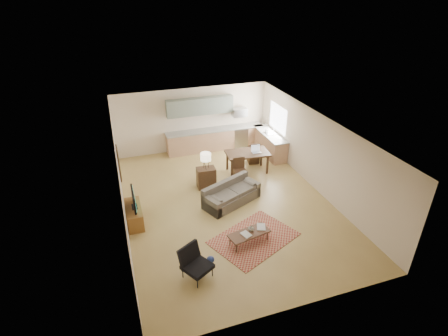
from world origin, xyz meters
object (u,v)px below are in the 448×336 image
object	(u,v)px
console_table	(206,178)
dining_table	(247,162)
sofa	(232,193)
coffee_table	(249,238)
armchair	(197,264)
tv_credenza	(134,215)

from	to	relation	value
console_table	dining_table	xyz separation A→B (m)	(1.80, 0.62, 0.03)
sofa	console_table	world-z (taller)	console_table
coffee_table	dining_table	bearing A→B (deg)	56.91
sofa	console_table	size ratio (longest dim) A/B	2.72
armchair	tv_credenza	xyz separation A→B (m)	(-1.25, 2.78, -0.14)
armchair	console_table	size ratio (longest dim) A/B	1.10
sofa	armchair	distance (m)	3.43
armchair	dining_table	distance (m)	5.68
tv_credenza	console_table	bearing A→B (deg)	26.28
dining_table	tv_credenza	bearing A→B (deg)	-152.23
coffee_table	console_table	world-z (taller)	console_table
tv_credenza	sofa	bearing A→B (deg)	1.31
tv_credenza	coffee_table	bearing A→B (deg)	-34.19
armchair	tv_credenza	distance (m)	3.05
sofa	tv_credenza	distance (m)	3.16
armchair	console_table	bearing A→B (deg)	41.26
sofa	coffee_table	size ratio (longest dim) A/B	1.73
console_table	sofa	bearing A→B (deg)	-64.10
sofa	tv_credenza	bearing A→B (deg)	157.16
tv_credenza	dining_table	distance (m)	4.84
armchair	console_table	xyz separation A→B (m)	(1.39, 4.08, -0.04)
armchair	dining_table	bearing A→B (deg)	25.90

